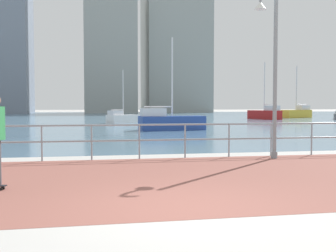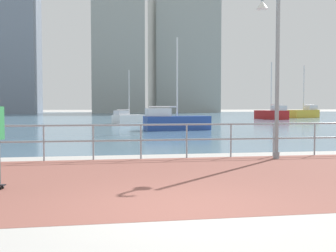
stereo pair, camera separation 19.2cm
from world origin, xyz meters
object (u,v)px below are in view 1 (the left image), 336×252
object	(u,v)px
sailboat_white	(170,121)
sailboat_navy	(297,113)
sailboat_blue	(265,114)
lamppost	(271,60)
sailboat_teal	(122,118)

from	to	relation	value
sailboat_white	sailboat_navy	size ratio (longest dim) A/B	0.88
sailboat_blue	sailboat_navy	xyz separation A→B (m)	(6.36, 4.32, 0.01)
sailboat_navy	sailboat_white	bearing A→B (deg)	-132.45
lamppost	sailboat_white	world-z (taller)	sailboat_white
sailboat_teal	sailboat_blue	world-z (taller)	sailboat_blue
lamppost	sailboat_teal	world-z (taller)	lamppost
sailboat_teal	sailboat_navy	xyz separation A→B (m)	(23.68, 11.93, 0.18)
sailboat_teal	sailboat_white	bearing A→B (deg)	-79.00
lamppost	sailboat_teal	xyz separation A→B (m)	(-2.51, 26.04, -2.48)
sailboat_navy	sailboat_teal	bearing A→B (deg)	-153.26
lamppost	sailboat_blue	bearing A→B (deg)	66.25
sailboat_teal	sailboat_navy	world-z (taller)	sailboat_navy
sailboat_blue	sailboat_navy	bearing A→B (deg)	34.20
sailboat_white	sailboat_blue	size ratio (longest dim) A/B	0.89
sailboat_teal	lamppost	bearing A→B (deg)	-84.49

